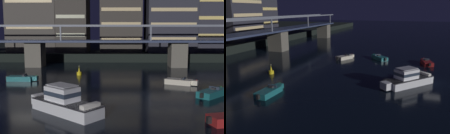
# 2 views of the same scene
# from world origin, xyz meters

# --- Properties ---
(ground_plane) EXTENTS (400.00, 400.00, 0.00)m
(ground_plane) POSITION_xyz_m (0.00, 0.00, 0.00)
(ground_plane) COLOR black
(river_bridge) EXTENTS (102.69, 6.40, 9.38)m
(river_bridge) POSITION_xyz_m (-0.00, 39.68, 4.35)
(river_bridge) COLOR #605B51
(river_bridge) RESTS_ON ground
(tower_east_tall) EXTENTS (12.83, 13.68, 19.44)m
(tower_east_tall) POSITION_xyz_m (17.15, 56.53, 11.77)
(tower_east_tall) COLOR #282833
(tower_east_tall) RESTS_ON far_riverbank
(tower_east_low) EXTENTS (10.72, 8.23, 23.78)m
(tower_east_low) POSITION_xyz_m (28.85, 55.62, 13.94)
(tower_east_low) COLOR #282833
(tower_east_low) RESTS_ON far_riverbank
(cabin_cruiser_near_left) EXTENTS (8.28, 7.51, 2.79)m
(cabin_cruiser_near_left) POSITION_xyz_m (-2.91, 3.86, 1.05)
(cabin_cruiser_near_left) COLOR silver
(cabin_cruiser_near_left) RESTS_ON ground
(speedboat_near_center) EXTENTS (5.20, 1.85, 1.16)m
(speedboat_near_center) POSITION_xyz_m (-13.13, 21.34, 0.41)
(speedboat_near_center) COLOR #196066
(speedboat_near_center) RESTS_ON ground
(speedboat_near_right) EXTENTS (5.20, 2.67, 1.16)m
(speedboat_near_right) POSITION_xyz_m (12.55, 0.78, 0.41)
(speedboat_near_right) COLOR maroon
(speedboat_near_right) RESTS_ON ground
(speedboat_mid_left) EXTENTS (4.93, 3.42, 1.16)m
(speedboat_mid_left) POSITION_xyz_m (11.98, 18.66, 0.41)
(speedboat_mid_left) COLOR beige
(speedboat_mid_left) RESTS_ON ground
(speedboat_mid_center) EXTENTS (4.46, 4.31, 1.16)m
(speedboat_mid_center) POSITION_xyz_m (14.13, 10.96, 0.41)
(speedboat_mid_center) COLOR #196066
(speedboat_mid_center) RESTS_ON ground
(channel_buoy) EXTENTS (0.90, 0.90, 1.76)m
(channel_buoy) POSITION_xyz_m (-4.53, 27.28, 0.48)
(channel_buoy) COLOR yellow
(channel_buoy) RESTS_ON ground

